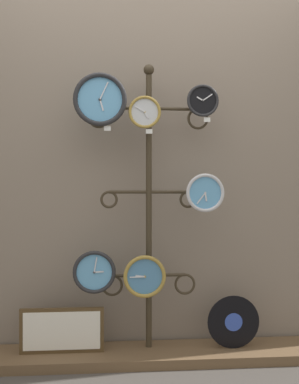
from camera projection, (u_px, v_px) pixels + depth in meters
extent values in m
plane|color=#47423D|center=(155.00, 384.00, 2.41)|extent=(12.00, 12.00, 0.00)
cube|color=gray|center=(147.00, 136.00, 2.97)|extent=(4.40, 0.04, 2.80)
cube|color=brown|center=(150.00, 355.00, 2.76)|extent=(2.20, 0.36, 0.06)
cylinder|color=#382D1E|center=(149.00, 355.00, 2.82)|extent=(0.40, 0.40, 0.02)
cylinder|color=#382D1E|center=(149.00, 214.00, 2.81)|extent=(0.04, 0.04, 1.74)
sphere|color=#382D1E|center=(149.00, 70.00, 2.81)|extent=(0.07, 0.07, 0.07)
cylinder|color=#382D1E|center=(124.00, 108.00, 2.80)|extent=(0.31, 0.02, 0.02)
torus|color=#382D1E|center=(99.00, 117.00, 2.78)|extent=(0.14, 0.02, 0.14)
cylinder|color=#382D1E|center=(173.00, 109.00, 2.83)|extent=(0.31, 0.02, 0.02)
torus|color=#382D1E|center=(198.00, 119.00, 2.84)|extent=(0.14, 0.02, 0.14)
cylinder|color=#382D1E|center=(129.00, 192.00, 2.80)|extent=(0.25, 0.02, 0.02)
torus|color=#382D1E|center=(109.00, 200.00, 2.79)|extent=(0.11, 0.02, 0.11)
cylinder|color=#382D1E|center=(168.00, 192.00, 2.82)|extent=(0.25, 0.02, 0.02)
torus|color=#382D1E|center=(188.00, 199.00, 2.83)|extent=(0.11, 0.02, 0.11)
cylinder|color=#382D1E|center=(131.00, 276.00, 2.81)|extent=(0.23, 0.02, 0.02)
torus|color=#382D1E|center=(112.00, 285.00, 2.80)|extent=(0.13, 0.02, 0.13)
cylinder|color=#382D1E|center=(167.00, 275.00, 2.83)|extent=(0.23, 0.02, 0.02)
torus|color=#382D1E|center=(185.00, 284.00, 2.84)|extent=(0.13, 0.02, 0.13)
cylinder|color=#60A8DB|center=(100.00, 100.00, 2.71)|extent=(0.29, 0.02, 0.29)
torus|color=#262628|center=(100.00, 99.00, 2.69)|extent=(0.32, 0.03, 0.32)
cylinder|color=#262628|center=(100.00, 99.00, 2.69)|extent=(0.02, 0.01, 0.02)
cube|color=silver|center=(102.00, 105.00, 2.69)|extent=(0.03, 0.00, 0.07)
cube|color=silver|center=(104.00, 91.00, 2.69)|extent=(0.05, 0.00, 0.11)
cylinder|color=silver|center=(145.00, 112.00, 2.74)|extent=(0.18, 0.02, 0.18)
torus|color=#A58438|center=(145.00, 112.00, 2.72)|extent=(0.20, 0.02, 0.20)
cylinder|color=#A58438|center=(145.00, 112.00, 2.72)|extent=(0.01, 0.01, 0.01)
cube|color=silver|center=(146.00, 115.00, 2.72)|extent=(0.03, 0.00, 0.04)
cube|color=silver|center=(140.00, 109.00, 2.72)|extent=(0.06, 0.00, 0.04)
cylinder|color=black|center=(202.00, 101.00, 2.78)|extent=(0.18, 0.02, 0.18)
torus|color=#262628|center=(203.00, 101.00, 2.76)|extent=(0.20, 0.02, 0.20)
cylinder|color=#262628|center=(203.00, 101.00, 2.76)|extent=(0.01, 0.01, 0.01)
cube|color=silver|center=(200.00, 99.00, 2.76)|extent=(0.04, 0.00, 0.03)
cube|color=silver|center=(208.00, 97.00, 2.76)|extent=(0.06, 0.00, 0.05)
cylinder|color=#60A8DB|center=(205.00, 193.00, 2.74)|extent=(0.22, 0.02, 0.22)
torus|color=silver|center=(205.00, 193.00, 2.73)|extent=(0.24, 0.02, 0.24)
cylinder|color=silver|center=(205.00, 193.00, 2.73)|extent=(0.01, 0.01, 0.01)
cube|color=silver|center=(206.00, 197.00, 2.73)|extent=(0.02, 0.00, 0.05)
cube|color=silver|center=(201.00, 198.00, 2.72)|extent=(0.06, 0.00, 0.07)
cylinder|color=#60A8DB|center=(94.00, 272.00, 2.71)|extent=(0.24, 0.02, 0.24)
torus|color=#262628|center=(94.00, 272.00, 2.70)|extent=(0.26, 0.02, 0.26)
cylinder|color=#262628|center=(94.00, 272.00, 2.70)|extent=(0.01, 0.01, 0.01)
cube|color=silver|center=(99.00, 272.00, 2.70)|extent=(0.06, 0.00, 0.01)
cube|color=silver|center=(96.00, 265.00, 2.70)|extent=(0.02, 0.00, 0.09)
cylinder|color=#4C84B2|center=(145.00, 276.00, 2.71)|extent=(0.23, 0.02, 0.23)
torus|color=#A58438|center=(145.00, 277.00, 2.69)|extent=(0.26, 0.02, 0.26)
cylinder|color=#A58438|center=(145.00, 277.00, 2.69)|extent=(0.01, 0.01, 0.01)
cube|color=silver|center=(140.00, 276.00, 2.69)|extent=(0.06, 0.00, 0.01)
cube|color=silver|center=(137.00, 277.00, 2.69)|extent=(0.09, 0.00, 0.01)
cylinder|color=black|center=(233.00, 322.00, 2.79)|extent=(0.33, 0.01, 0.33)
cylinder|color=#334FB2|center=(234.00, 322.00, 2.78)|extent=(0.11, 0.00, 0.11)
cube|color=#4C381E|center=(62.00, 330.00, 2.71)|extent=(0.50, 0.02, 0.27)
cube|color=white|center=(62.00, 331.00, 2.69)|extent=(0.46, 0.00, 0.23)
cube|color=white|center=(107.00, 128.00, 2.70)|extent=(0.04, 0.00, 0.03)
cube|color=white|center=(149.00, 131.00, 2.73)|extent=(0.04, 0.00, 0.03)
cube|color=white|center=(207.00, 120.00, 2.77)|extent=(0.04, 0.00, 0.03)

